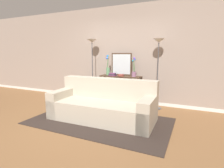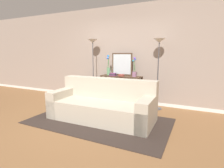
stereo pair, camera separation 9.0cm
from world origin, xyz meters
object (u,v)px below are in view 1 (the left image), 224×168
(console_table, at_px, (120,85))
(floor_lamp_left, at_px, (92,53))
(vase_short_flowers, at_px, (134,72))
(book_row_under_console, at_px, (110,101))
(wall_mirror, at_px, (121,64))
(fruit_bowl, at_px, (121,75))
(couch, at_px, (103,105))
(book_stack, at_px, (112,75))
(floor_lamp_right, at_px, (158,54))
(vase_tall_flowers, at_px, (108,67))

(console_table, xyz_separation_m, floor_lamp_left, (-0.92, 0.02, 0.90))
(vase_short_flowers, bearing_deg, floor_lamp_left, 177.82)
(book_row_under_console, bearing_deg, wall_mirror, 23.24)
(fruit_bowl, bearing_deg, wall_mirror, 109.24)
(console_table, height_order, fruit_bowl, fruit_bowl)
(couch, height_order, vase_short_flowers, vase_short_flowers)
(couch, relative_size, book_stack, 11.00)
(floor_lamp_right, relative_size, book_stack, 8.65)
(vase_tall_flowers, height_order, book_stack, vase_tall_flowers)
(floor_lamp_right, bearing_deg, vase_short_flowers, -175.34)
(console_table, distance_m, fruit_bowl, 0.31)
(fruit_bowl, distance_m, book_stack, 0.26)
(console_table, bearing_deg, wall_mirror, 102.88)
(book_stack, distance_m, book_row_under_console, 0.81)
(floor_lamp_left, distance_m, fruit_bowl, 1.15)
(couch, distance_m, floor_lamp_left, 1.97)
(couch, bearing_deg, fruit_bowl, 91.91)
(wall_mirror, distance_m, book_stack, 0.40)
(couch, relative_size, vase_tall_flowers, 3.98)
(vase_short_flowers, height_order, book_stack, vase_short_flowers)
(floor_lamp_left, relative_size, book_row_under_console, 6.59)
(couch, xyz_separation_m, wall_mirror, (-0.12, 1.37, 0.82))
(vase_tall_flowers, distance_m, vase_short_flowers, 0.80)
(fruit_bowl, height_order, book_stack, book_stack)
(couch, xyz_separation_m, book_stack, (-0.30, 1.15, 0.55))
(book_stack, bearing_deg, fruit_bowl, -2.81)
(console_table, height_order, floor_lamp_right, floor_lamp_right)
(wall_mirror, xyz_separation_m, vase_short_flowers, (0.43, -0.16, -0.18))
(couch, xyz_separation_m, floor_lamp_right, (0.92, 1.25, 1.11))
(console_table, xyz_separation_m, floor_lamp_right, (1.01, 0.02, 0.86))
(floor_lamp_left, distance_m, book_stack, 0.93)
(couch, distance_m, fruit_bowl, 1.26)
(floor_lamp_left, height_order, fruit_bowl, floor_lamp_left)
(console_table, distance_m, vase_tall_flowers, 0.63)
(floor_lamp_left, relative_size, vase_tall_flowers, 3.20)
(wall_mirror, bearing_deg, vase_tall_flowers, -162.29)
(floor_lamp_left, bearing_deg, book_stack, -8.51)
(floor_lamp_right, height_order, book_row_under_console, floor_lamp_right)
(fruit_bowl, bearing_deg, floor_lamp_left, 173.00)
(floor_lamp_right, distance_m, fruit_bowl, 1.12)
(floor_lamp_right, relative_size, vase_short_flowers, 3.48)
(wall_mirror, bearing_deg, couch, -85.04)
(console_table, height_order, floor_lamp_left, floor_lamp_left)
(floor_lamp_left, bearing_deg, console_table, -1.42)
(book_stack, relative_size, book_row_under_console, 0.74)
(couch, xyz_separation_m, console_table, (-0.09, 1.23, 0.24))
(floor_lamp_right, relative_size, wall_mirror, 2.87)
(console_table, bearing_deg, floor_lamp_left, 178.58)
(couch, relative_size, fruit_bowl, 13.40)
(console_table, height_order, vase_short_flowers, vase_short_flowers)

